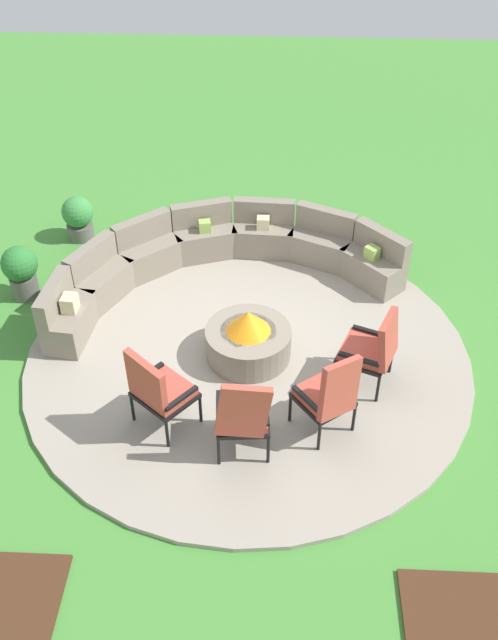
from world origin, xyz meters
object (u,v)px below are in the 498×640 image
(fire_pit, at_px, (248,339))
(potted_plant_1, at_px, (21,270))
(curved_stone_bench, at_px, (214,259))
(lounge_chair_back_right, at_px, (373,348))
(lounge_chair_back_left, at_px, (329,394))
(lounge_chair_front_right, at_px, (243,413))
(lounge_chair_front_left, at_px, (158,389))
(potted_plant_0, at_px, (78,217))

(fire_pit, distance_m, potted_plant_1, 3.31)
(curved_stone_bench, distance_m, lounge_chair_back_right, 2.83)
(lounge_chair_back_right, bearing_deg, lounge_chair_back_left, 168.41)
(curved_stone_bench, xyz_separation_m, lounge_chair_back_left, (1.47, -2.79, 0.25))
(lounge_chair_back_left, relative_size, lounge_chair_back_right, 1.09)
(fire_pit, xyz_separation_m, potted_plant_1, (-3.11, 1.13, 0.11))
(lounge_chair_front_right, height_order, lounge_chair_back_left, lounge_chair_front_right)
(curved_stone_bench, bearing_deg, potted_plant_1, -169.70)
(curved_stone_bench, distance_m, lounge_chair_front_right, 3.17)
(lounge_chair_front_left, height_order, potted_plant_1, lounge_chair_front_left)
(lounge_chair_back_right, distance_m, potted_plant_1, 4.81)
(lounge_chair_front_right, bearing_deg, potted_plant_0, 118.08)
(lounge_chair_front_right, bearing_deg, potted_plant_1, 134.67)
(curved_stone_bench, relative_size, lounge_chair_back_right, 4.54)
(curved_stone_bench, height_order, lounge_chair_front_right, lounge_chair_front_right)
(curved_stone_bench, bearing_deg, lounge_chair_back_left, -62.28)
(curved_stone_bench, xyz_separation_m, lounge_chair_front_right, (0.57, -3.10, 0.25))
(fire_pit, distance_m, lounge_chair_front_right, 1.54)
(curved_stone_bench, xyz_separation_m, potted_plant_0, (-2.14, 1.02, -0.01))
(fire_pit, xyz_separation_m, lounge_chair_front_right, (0.02, -1.51, 0.30))
(potted_plant_1, bearing_deg, potted_plant_0, 74.06)
(fire_pit, height_order, potted_plant_1, potted_plant_1)
(fire_pit, bearing_deg, curved_stone_bench, 108.99)
(fire_pit, relative_size, curved_stone_bench, 0.23)
(lounge_chair_front_right, bearing_deg, fire_pit, 85.46)
(lounge_chair_front_right, bearing_deg, lounge_chair_back_left, 14.17)
(lounge_chair_back_left, bearing_deg, lounge_chair_back_right, 18.87)
(lounge_chair_front_left, distance_m, lounge_chair_front_right, 0.97)
(fire_pit, distance_m, lounge_chair_front_left, 1.53)
(lounge_chair_front_left, relative_size, lounge_chair_front_right, 0.97)
(potted_plant_1, bearing_deg, lounge_chair_front_right, -40.17)
(fire_pit, relative_size, lounge_chair_back_left, 0.94)
(lounge_chair_back_left, bearing_deg, lounge_chair_front_left, 142.77)
(lounge_chair_front_left, bearing_deg, lounge_chair_back_right, 58.53)
(lounge_chair_back_right, xyz_separation_m, potted_plant_1, (-4.55, 1.53, -0.17))
(lounge_chair_front_right, bearing_deg, curved_stone_bench, 95.17)
(curved_stone_bench, bearing_deg, lounge_chair_front_left, -97.25)
(fire_pit, height_order, potted_plant_0, fire_pit)
(lounge_chair_front_right, height_order, lounge_chair_back_right, lounge_chair_front_right)
(curved_stone_bench, distance_m, potted_plant_1, 2.60)
(curved_stone_bench, relative_size, lounge_chair_back_left, 4.14)
(fire_pit, xyz_separation_m, lounge_chair_back_left, (0.92, -1.19, 0.31))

